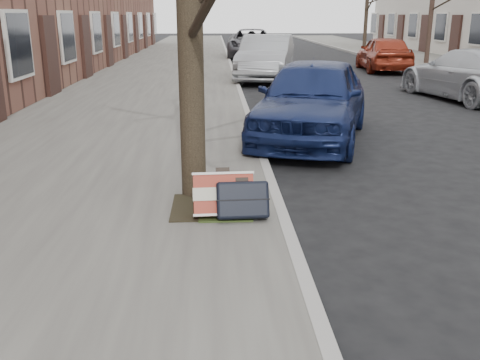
{
  "coord_description": "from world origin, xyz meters",
  "views": [
    {
      "loc": [
        -1.95,
        -4.25,
        2.12
      ],
      "look_at": [
        -1.71,
        0.8,
        0.55
      ],
      "focal_mm": 40.0,
      "sensor_mm": 36.0,
      "label": 1
    }
  ],
  "objects_px": {
    "suitcase_red": "(223,195)",
    "suitcase_navy": "(242,200)",
    "car_near_mid": "(266,58)",
    "car_near_front": "(312,99)"
  },
  "relations": [
    {
      "from": "car_near_front",
      "to": "car_near_mid",
      "type": "bearing_deg",
      "value": 108.04
    },
    {
      "from": "car_near_front",
      "to": "car_near_mid",
      "type": "relative_size",
      "value": 0.94
    },
    {
      "from": "suitcase_red",
      "to": "suitcase_navy",
      "type": "xyz_separation_m",
      "value": [
        0.19,
        -0.08,
        -0.03
      ]
    },
    {
      "from": "suitcase_red",
      "to": "suitcase_navy",
      "type": "bearing_deg",
      "value": -25.46
    },
    {
      "from": "car_near_mid",
      "to": "suitcase_navy",
      "type": "bearing_deg",
      "value": -84.94
    },
    {
      "from": "suitcase_red",
      "to": "car_near_mid",
      "type": "distance_m",
      "value": 12.99
    },
    {
      "from": "suitcase_red",
      "to": "car_near_front",
      "type": "height_order",
      "value": "car_near_front"
    },
    {
      "from": "suitcase_red",
      "to": "car_near_mid",
      "type": "relative_size",
      "value": 0.14
    },
    {
      "from": "suitcase_navy",
      "to": "car_near_mid",
      "type": "bearing_deg",
      "value": 81.06
    },
    {
      "from": "suitcase_red",
      "to": "suitcase_navy",
      "type": "distance_m",
      "value": 0.21
    }
  ]
}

